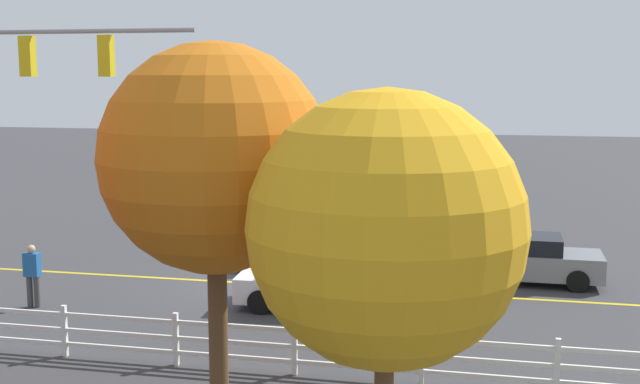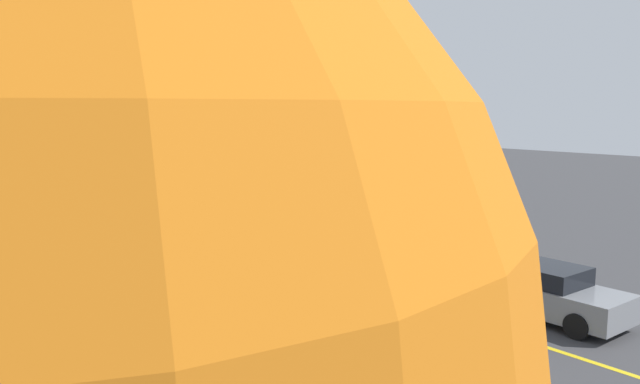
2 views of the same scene
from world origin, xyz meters
name	(u,v)px [view 1 (image 1 of 2)]	position (x,y,z in m)	size (l,w,h in m)	color
ground_plane	(252,283)	(0.00, 0.00, 0.00)	(120.00, 120.00, 0.00)	#38383A
lane_center_stripe	(386,291)	(-4.00, 0.00, 0.00)	(28.00, 0.16, 0.01)	gold
signal_assembly	(6,107)	(5.21, 3.90, 5.31)	(6.94, 0.37, 7.60)	gray
car_0	(322,281)	(-2.53, 1.87, 0.68)	(4.60, 2.22, 1.41)	silver
car_1	(521,260)	(-7.79, -1.86, 0.68)	(4.74, 1.86, 1.42)	slate
car_2	(315,251)	(-1.53, -1.77, 0.67)	(4.79, 1.99, 1.39)	silver
pedestrian	(32,273)	(4.95, 3.55, 0.93)	(0.41, 0.28, 1.69)	#3F3F42
white_rail_fence	(295,347)	(-3.00, 6.77, 0.60)	(26.10, 0.10, 1.15)	white
tree_1	(386,229)	(-5.33, 10.43, 3.87)	(4.21, 4.21, 5.98)	brown
tree_2	(215,159)	(-2.08, 8.79, 4.68)	(4.09, 4.09, 6.74)	brown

